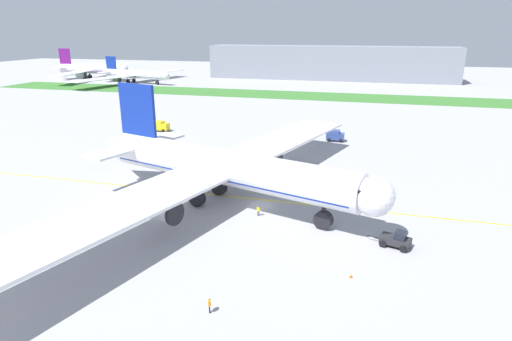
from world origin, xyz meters
The scene contains 15 objects.
ground_plane centered at (0.00, 0.00, 0.00)m, with size 600.00×600.00×0.00m, color #9E9EA3.
apron_taxi_line centered at (0.00, 2.23, 0.00)m, with size 280.00×0.36×0.01m, color yellow.
grass_median_strip centered at (0.00, 120.17, 0.05)m, with size 320.00×24.00×0.10m, color #38722D.
airliner_foreground centered at (-6.14, -0.86, 6.05)m, with size 52.04×83.64×17.82m.
pushback_tug centered at (20.21, -8.71, 1.00)m, with size 5.58×3.23×2.21m.
ground_crew_wingwalker_port centered at (0.75, -4.11, 0.97)m, with size 0.55×0.31×1.60m.
ground_crew_marshaller_front centered at (2.16, -27.72, 1.04)m, with size 0.42×0.55×1.71m.
traffic_cone_near_nose centered at (-28.33, -17.05, 0.28)m, with size 0.36×0.36×0.58m.
traffic_cone_port_wing centered at (15.15, -17.59, 0.28)m, with size 0.36×0.36×0.58m.
traffic_cone_starboard_wing centered at (-30.39, -19.88, 0.28)m, with size 0.36×0.36×0.58m.
service_truck_baggage_loader centered at (7.21, 44.86, 1.49)m, with size 4.36×2.64×2.77m.
service_truck_fuel_bowser centered at (-40.64, 43.33, 1.52)m, with size 6.09×2.73×2.77m.
parked_airliner_far_left centered at (-138.05, 150.65, 5.64)m, with size 43.44×67.83×16.63m.
parked_airliner_far_centre centered at (-105.72, 141.44, 4.44)m, with size 45.42×74.50×13.08m.
terminal_building centered at (-9.69, 185.90, 9.00)m, with size 133.94×20.00×18.00m, color gray.
Camera 1 is at (16.12, -61.13, 26.46)m, focal length 30.26 mm.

